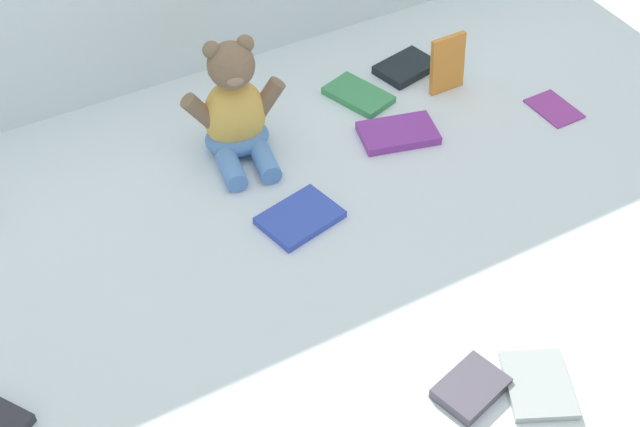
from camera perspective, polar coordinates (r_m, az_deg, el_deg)
The scene contains 10 objects.
ground_plane at distance 1.45m, azimuth -2.03°, elevation -0.50°, with size 3.20×3.20×0.00m, color silver.
teddy_bear at distance 1.54m, azimuth -5.56°, elevation 6.60°, with size 0.19×0.18×0.23m.
book_case_0 at distance 1.74m, azimuth 15.09°, elevation 6.69°, with size 0.07×0.10×0.01m, color #923893.
book_case_1 at distance 1.62m, azimuth 5.14°, elevation 5.26°, with size 0.09×0.14×0.02m, color purple.
book_case_2 at distance 1.45m, azimuth -1.32°, elevation -0.27°, with size 0.09×0.13×0.01m, color #324CB9.
book_case_3 at distance 1.71m, azimuth 2.52°, elevation 7.75°, with size 0.08×0.13×0.01m, color #3C9054.
book_case_4 at distance 1.72m, azimuth 8.34°, elevation 9.69°, with size 0.07×0.01×0.12m, color orange.
book_case_5 at distance 1.79m, azimuth 5.65°, elevation 9.49°, with size 0.08×0.12×0.02m, color black.
book_case_7 at distance 1.27m, azimuth 14.10°, elevation -10.81°, with size 0.09×0.11×0.01m, color #9AA39F.
book_case_9 at distance 1.24m, azimuth 9.84°, elevation -11.19°, with size 0.07×0.10×0.02m, color #4A4651.
Camera 1 is at (-0.46, -0.93, 1.01)m, focal length 48.88 mm.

